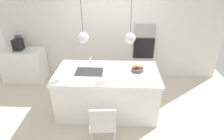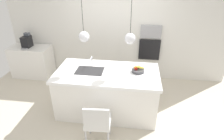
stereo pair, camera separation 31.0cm
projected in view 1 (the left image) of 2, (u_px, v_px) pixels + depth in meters
name	position (u px, v px, depth m)	size (l,w,h in m)	color
floor	(108.00, 109.00, 4.24)	(6.60, 6.60, 0.00)	beige
back_wall	(111.00, 32.00, 5.10)	(6.00, 0.10, 2.60)	silver
kitchen_island	(107.00, 92.00, 4.02)	(2.09, 1.11, 0.95)	white
sink_basin	(89.00, 72.00, 3.81)	(0.56, 0.40, 0.02)	#2D2D30
faucet	(90.00, 61.00, 3.94)	(0.02, 0.17, 0.22)	silver
fruit_bowl	(137.00, 69.00, 3.83)	(0.26, 0.25, 0.16)	#4C4C51
side_counter	(25.00, 65.00, 5.26)	(1.10, 0.60, 0.89)	white
coffee_machine	(18.00, 44.00, 4.98)	(0.20, 0.35, 0.38)	black
microwave	(145.00, 31.00, 4.97)	(0.54, 0.08, 0.34)	#9E9EA3
oven	(144.00, 48.00, 5.20)	(0.56, 0.08, 0.56)	black
chair_near	(103.00, 123.00, 3.14)	(0.47, 0.45, 0.88)	silver
pendant_light_left	(83.00, 37.00, 3.48)	(0.20, 0.20, 0.80)	silver
pendant_light_right	(130.00, 38.00, 3.45)	(0.20, 0.20, 0.80)	silver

